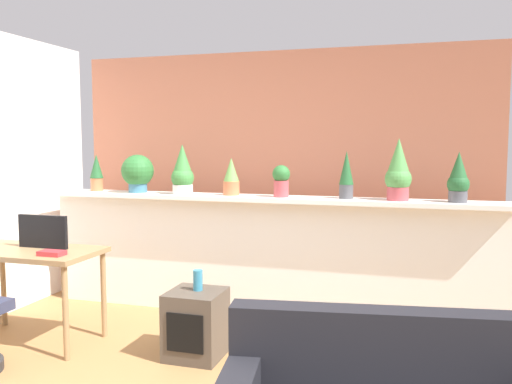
# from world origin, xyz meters

# --- Properties ---
(divider_wall) EXTENTS (4.22, 0.16, 1.07)m
(divider_wall) POSITION_xyz_m (0.00, 2.00, 0.54)
(divider_wall) COLOR white
(divider_wall) RESTS_ON ground
(plant_shelf) EXTENTS (4.22, 0.36, 0.04)m
(plant_shelf) POSITION_xyz_m (0.00, 1.96, 1.09)
(plant_shelf) COLOR white
(plant_shelf) RESTS_ON divider_wall
(brick_wall_behind) EXTENTS (4.22, 0.10, 2.50)m
(brick_wall_behind) POSITION_xyz_m (0.00, 2.60, 1.25)
(brick_wall_behind) COLOR #AD664C
(brick_wall_behind) RESTS_ON ground
(potted_plant_0) EXTENTS (0.13, 0.13, 0.37)m
(potted_plant_0) POSITION_xyz_m (-1.72, 2.00, 1.30)
(potted_plant_0) COLOR #C66B42
(potted_plant_0) RESTS_ON plant_shelf
(potted_plant_1) EXTENTS (0.31, 0.31, 0.37)m
(potted_plant_1) POSITION_xyz_m (-1.25, 1.98, 1.31)
(potted_plant_1) COLOR #386B84
(potted_plant_1) RESTS_ON plant_shelf
(potted_plant_2) EXTENTS (0.21, 0.21, 0.47)m
(potted_plant_2) POSITION_xyz_m (-0.76, 1.93, 1.32)
(potted_plant_2) COLOR silver
(potted_plant_2) RESTS_ON plant_shelf
(potted_plant_3) EXTENTS (0.15, 0.15, 0.34)m
(potted_plant_3) POSITION_xyz_m (-0.29, 1.98, 1.28)
(potted_plant_3) COLOR #C66B42
(potted_plant_3) RESTS_ON plant_shelf
(potted_plant_4) EXTENTS (0.16, 0.16, 0.28)m
(potted_plant_4) POSITION_xyz_m (0.19, 1.95, 1.27)
(potted_plant_4) COLOR #B7474C
(potted_plant_4) RESTS_ON plant_shelf
(potted_plant_5) EXTENTS (0.12, 0.12, 0.41)m
(potted_plant_5) POSITION_xyz_m (0.76, 1.98, 1.32)
(potted_plant_5) COLOR #4C4C51
(potted_plant_5) RESTS_ON plant_shelf
(potted_plant_6) EXTENTS (0.22, 0.22, 0.52)m
(potted_plant_6) POSITION_xyz_m (1.19, 1.96, 1.36)
(potted_plant_6) COLOR #B7474C
(potted_plant_6) RESTS_ON plant_shelf
(potted_plant_7) EXTENTS (0.18, 0.18, 0.41)m
(potted_plant_7) POSITION_xyz_m (1.67, 1.95, 1.30)
(potted_plant_7) COLOR #4C4C51
(potted_plant_7) RESTS_ON plant_shelf
(desk) EXTENTS (1.10, 0.60, 0.75)m
(desk) POSITION_xyz_m (-1.59, 0.84, 0.67)
(desk) COLOR #99754C
(desk) RESTS_ON ground
(tv_monitor) EXTENTS (0.44, 0.04, 0.27)m
(tv_monitor) POSITION_xyz_m (-1.53, 0.92, 0.88)
(tv_monitor) COLOR black
(tv_monitor) RESTS_ON desk
(side_cube_shelf) EXTENTS (0.40, 0.41, 0.50)m
(side_cube_shelf) POSITION_xyz_m (-0.21, 0.92, 0.25)
(side_cube_shelf) COLOR #4C4238
(side_cube_shelf) RESTS_ON ground
(vase_on_shelf) EXTENTS (0.07, 0.07, 0.15)m
(vase_on_shelf) POSITION_xyz_m (-0.20, 0.95, 0.58)
(vase_on_shelf) COLOR teal
(vase_on_shelf) RESTS_ON side_cube_shelf
(book_on_desk) EXTENTS (0.19, 0.12, 0.04)m
(book_on_desk) POSITION_xyz_m (-1.28, 0.70, 0.77)
(book_on_desk) COLOR #B22D33
(book_on_desk) RESTS_ON desk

